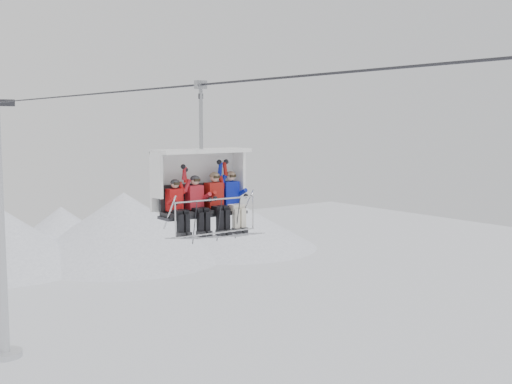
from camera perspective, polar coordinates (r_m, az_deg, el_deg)
lift_tower_right at (r=35.86m, az=-21.79°, el=-4.73°), size 2.00×1.80×13.48m
haul_cable at (r=15.15m, az=-0.00°, el=9.93°), size 0.06×50.00×0.06m
chairlift_carrier at (r=17.29m, az=-5.10°, el=0.93°), size 2.64×1.17×3.98m
skier_far_left at (r=16.63m, az=-7.05°, el=-1.16°), size 0.39×1.69×1.58m
skier_center_left at (r=16.95m, az=-5.29°, el=-0.90°), size 0.42×1.69×1.68m
skier_center_right at (r=17.28m, az=-3.56°, el=-0.66°), size 0.45×1.69×1.77m
skier_far_right at (r=17.57m, az=-2.13°, el=-0.53°), size 0.45×1.69×1.77m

